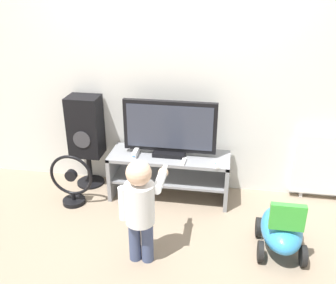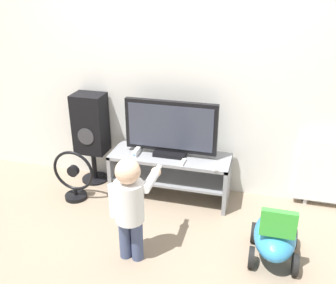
# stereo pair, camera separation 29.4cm
# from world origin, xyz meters

# --- Properties ---
(ground_plane) EXTENTS (16.00, 16.00, 0.00)m
(ground_plane) POSITION_xyz_m (0.00, 0.00, 0.00)
(ground_plane) COLOR gray
(wall_back) EXTENTS (10.00, 0.06, 2.60)m
(wall_back) POSITION_xyz_m (0.00, 0.48, 1.30)
(wall_back) COLOR silver
(wall_back) RESTS_ON ground_plane
(tv_stand) EXTENTS (1.13, 0.40, 0.45)m
(tv_stand) POSITION_xyz_m (0.00, 0.20, 0.30)
(tv_stand) COLOR gray
(tv_stand) RESTS_ON ground_plane
(television) EXTENTS (0.86, 0.20, 0.52)m
(television) POSITION_xyz_m (0.00, 0.22, 0.70)
(television) COLOR black
(television) RESTS_ON tv_stand
(game_console) EXTENTS (0.04, 0.19, 0.05)m
(game_console) POSITION_xyz_m (-0.31, 0.16, 0.47)
(game_console) COLOR white
(game_console) RESTS_ON tv_stand
(remote_primary) EXTENTS (0.08, 0.13, 0.03)m
(remote_primary) POSITION_xyz_m (0.44, 0.05, 0.46)
(remote_primary) COLOR white
(remote_primary) RESTS_ON tv_stand
(remote_secondary) EXTENTS (0.04, 0.13, 0.03)m
(remote_secondary) POSITION_xyz_m (0.15, 0.07, 0.46)
(remote_secondary) COLOR white
(remote_secondary) RESTS_ON tv_stand
(child) EXTENTS (0.32, 0.48, 0.84)m
(child) POSITION_xyz_m (-0.06, -0.71, 0.50)
(child) COLOR #3F4C72
(child) RESTS_ON ground_plane
(speaker_tower) EXTENTS (0.31, 0.28, 0.94)m
(speaker_tower) POSITION_xyz_m (-0.85, 0.31, 0.61)
(speaker_tower) COLOR black
(speaker_tower) RESTS_ON ground_plane
(floor_fan) EXTENTS (0.41, 0.21, 0.51)m
(floor_fan) POSITION_xyz_m (-0.88, -0.07, 0.23)
(floor_fan) COLOR black
(floor_fan) RESTS_ON ground_plane
(ride_on_toy) EXTENTS (0.35, 0.55, 0.52)m
(ride_on_toy) POSITION_xyz_m (0.98, -0.44, 0.20)
(ride_on_toy) COLOR #338CD1
(ride_on_toy) RESTS_ON ground_plane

